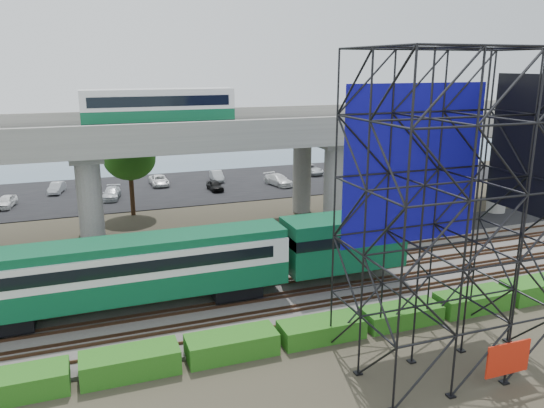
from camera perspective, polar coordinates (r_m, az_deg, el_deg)
name	(u,v)px	position (r m, az deg, el deg)	size (l,w,h in m)	color
ground	(276,308)	(32.78, 0.44, -11.08)	(140.00, 140.00, 0.00)	#474233
ballast_bed	(265,293)	(34.44, -0.74, -9.56)	(90.00, 12.00, 0.20)	slate
service_road	(230,251)	(41.99, -4.59, -5.10)	(90.00, 5.00, 0.08)	black
parking_lot	(176,188)	(64.09, -10.25, 1.72)	(90.00, 18.00, 0.08)	black
harbor_water	(151,158)	(85.46, -12.85, 4.83)	(140.00, 40.00, 0.03)	#456072
rail_tracks	(265,290)	(34.37, -0.74, -9.29)	(90.00, 9.52, 0.16)	#472D1E
commuter_train	(163,265)	(31.99, -11.67, -6.44)	(29.30, 3.06, 4.30)	black
overpass	(206,139)	(45.17, -7.07, 6.95)	(80.00, 12.00, 12.40)	#9E9B93
scaffold_tower	(449,214)	(26.26, 18.53, -1.07)	(9.36, 6.36, 15.00)	black
hedge_strip	(322,329)	(29.36, 5.36, -13.20)	(34.60, 1.80, 1.20)	#1E5D15
trees	(155,173)	(45.00, -12.44, 3.27)	(40.94, 16.94, 7.69)	#382314
suv	(162,252)	(40.69, -11.70, -5.05)	(2.05, 4.44, 1.23)	black
parked_cars	(195,182)	(63.96, -8.27, 2.39)	(38.69, 9.89, 1.31)	white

